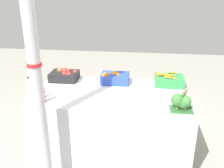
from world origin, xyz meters
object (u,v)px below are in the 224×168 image
at_px(apple_crate, 65,75).
at_px(juice_bottle_cloudy, 31,91).
at_px(sparrow_bird, 185,92).
at_px(broccoli_pile, 182,102).
at_px(support_pole, 36,78).
at_px(juice_bottle_ruby, 42,94).
at_px(carrot_crate, 169,80).
at_px(orange_crate, 114,78).

xyz_separation_m(apple_crate, juice_bottle_cloudy, (-0.15, -0.67, 0.06)).
relative_size(apple_crate, sparrow_bird, 2.99).
bearing_deg(broccoli_pile, support_pole, -163.50).
bearing_deg(apple_crate, juice_bottle_cloudy, -102.64).
relative_size(juice_bottle_cloudy, juice_bottle_ruby, 1.16).
relative_size(support_pole, juice_bottle_cloudy, 8.80).
height_order(carrot_crate, juice_bottle_ruby, juice_bottle_ruby).
height_order(carrot_crate, sparrow_bird, sparrow_bird).
relative_size(carrot_crate, juice_bottle_cloudy, 1.24).
bearing_deg(carrot_crate, broccoli_pile, -83.98).
height_order(broccoli_pile, juice_bottle_ruby, juice_bottle_ruby).
relative_size(carrot_crate, sparrow_bird, 2.99).
xyz_separation_m(carrot_crate, juice_bottle_cloudy, (-1.46, -0.66, 0.06)).
distance_m(orange_crate, broccoli_pile, 0.97).
distance_m(orange_crate, carrot_crate, 0.67).
height_order(juice_bottle_cloudy, juice_bottle_ruby, juice_bottle_cloudy).
distance_m(orange_crate, sparrow_bird, 1.00).
distance_m(apple_crate, sparrow_bird, 1.54).
xyz_separation_m(apple_crate, juice_bottle_ruby, (-0.03, -0.67, 0.04)).
relative_size(carrot_crate, juice_bottle_ruby, 1.43).
xyz_separation_m(juice_bottle_cloudy, juice_bottle_ruby, (0.12, 0.00, -0.02)).
bearing_deg(orange_crate, apple_crate, 179.27).
distance_m(carrot_crate, juice_bottle_ruby, 1.49).
bearing_deg(apple_crate, broccoli_pile, -24.99).
xyz_separation_m(support_pole, juice_bottle_ruby, (-0.12, 0.35, -0.30)).
distance_m(broccoli_pile, juice_bottle_ruby, 1.41).
xyz_separation_m(broccoli_pile, sparrow_bird, (0.02, -0.00, 0.11)).
distance_m(carrot_crate, sparrow_bird, 0.66).
xyz_separation_m(juice_bottle_cloudy, sparrow_bird, (1.55, 0.03, 0.07)).
xyz_separation_m(support_pole, apple_crate, (-0.09, 1.02, -0.34)).
relative_size(orange_crate, juice_bottle_cloudy, 1.24).
bearing_deg(support_pole, apple_crate, 94.96).
bearing_deg(juice_bottle_cloudy, juice_bottle_ruby, 0.00).
xyz_separation_m(support_pole, orange_crate, (0.55, 1.01, -0.34)).
bearing_deg(apple_crate, juice_bottle_ruby, -92.66).
xyz_separation_m(broccoli_pile, juice_bottle_ruby, (-1.41, -0.03, 0.02)).
distance_m(apple_crate, broccoli_pile, 1.52).
distance_m(apple_crate, juice_bottle_ruby, 0.67).
bearing_deg(sparrow_bird, apple_crate, 102.90).
height_order(apple_crate, sparrow_bird, sparrow_bird).
height_order(orange_crate, sparrow_bird, sparrow_bird).
bearing_deg(juice_bottle_cloudy, support_pole, -55.83).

